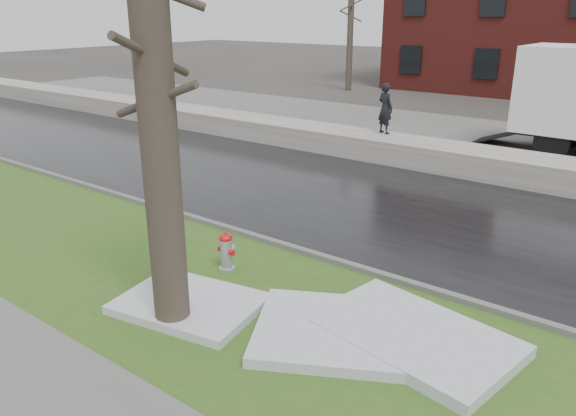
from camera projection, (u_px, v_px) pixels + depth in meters
The scene contains 14 objects.
ground at pixel (279, 276), 10.18m from camera, with size 120.00×120.00×0.00m, color #47423D.
verge at pixel (232, 302), 9.24m from camera, with size 60.00×4.50×0.04m, color #31531B.
road at pixel (394, 209), 13.55m from camera, with size 60.00×7.00×0.03m, color black.
parking_lot at pixel (505, 145), 19.93m from camera, with size 60.00×9.00×0.03m, color slate.
curb at pixel (311, 254), 10.91m from camera, with size 60.00×0.15×0.14m, color slate.
snowbank at pixel (460, 160), 16.58m from camera, with size 60.00×1.60×0.75m, color beige.
bg_tree_left at pixel (350, 32), 32.42m from camera, with size 1.40×1.62×6.50m.
bg_tree_center at pixel (477, 32), 32.00m from camera, with size 1.40×1.62×6.50m.
fire_hydrant at pixel (226, 250), 10.20m from camera, with size 0.36×0.31×0.75m.
tree at pixel (156, 105), 7.49m from camera, with size 1.36×1.60×6.60m.
worker at pixel (385, 108), 18.06m from camera, with size 0.59×0.39×1.62m, color black.
snow_patch_near at pixel (345, 332), 8.20m from camera, with size 2.60×2.00×0.16m, color silver.
snow_patch_far at pixel (190, 304), 9.00m from camera, with size 2.20×1.60×0.14m, color silver.
snow_patch_side at pixel (413, 336), 8.08m from camera, with size 2.80×1.80×0.18m, color silver.
Camera 1 is at (5.69, -7.21, 4.57)m, focal length 35.00 mm.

